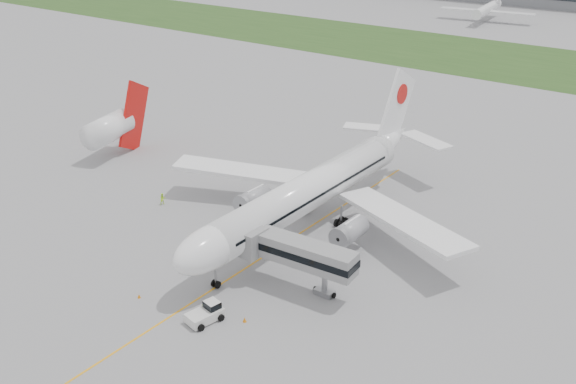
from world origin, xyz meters
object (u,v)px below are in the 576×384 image
Objects in this scene: ground_crew_near at (205,307)px; neighbor_aircraft at (112,127)px; jet_bridge at (295,252)px; airliner at (314,188)px; pushback_tug at (207,313)px.

neighbor_aircraft reaches higher than ground_crew_near.
jet_bridge is 8.02× the size of ground_crew_near.
airliner is 12.63× the size of pushback_tug.
airliner reaches higher than pushback_tug.
jet_bridge is (7.39, -14.38, -0.82)m from airliner.
airliner reaches higher than neighbor_aircraft.
airliner is 43.47m from neighbor_aircraft.
pushback_tug is 0.30× the size of jet_bridge.
pushback_tug is 53.82m from neighbor_aircraft.
neighbor_aircraft reaches higher than pushback_tug.
ground_crew_near is at bearing 155.95° from pushback_tug.
jet_bridge reaches higher than pushback_tug.
neighbor_aircraft is (-43.47, 0.57, -0.41)m from airliner.
pushback_tug is (3.60, -25.16, -4.74)m from airliner.
neighbor_aircraft is (-47.07, 25.73, 4.32)m from pushback_tug.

